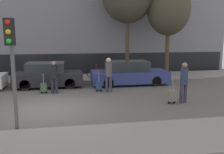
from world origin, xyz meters
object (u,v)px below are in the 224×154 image
(parked_bicycle, at_px, (99,72))
(pedestrian_left, at_px, (54,75))
(parked_car_2, at_px, (129,73))
(pedestrian_right, at_px, (184,80))
(parked_car_1, at_px, (48,76))
(traffic_light, at_px, (11,52))
(trolley_center, at_px, (99,85))
(trolley_right, at_px, (172,96))
(pedestrian_center, at_px, (109,73))
(bare_tree_near_crossing, at_px, (169,9))
(trolley_left, at_px, (44,87))

(parked_bicycle, bearing_deg, pedestrian_left, -126.18)
(parked_car_2, xyz_separation_m, pedestrian_right, (1.40, -4.62, 0.37))
(parked_car_2, bearing_deg, parked_car_1, 178.78)
(parked_car_2, bearing_deg, traffic_light, -127.83)
(pedestrian_left, distance_m, trolley_center, 2.42)
(trolley_center, height_order, pedestrian_right, pedestrian_right)
(parked_car_2, xyz_separation_m, trolley_right, (0.85, -4.65, -0.32))
(pedestrian_center, height_order, bare_tree_near_crossing, bare_tree_near_crossing)
(parked_bicycle, bearing_deg, parked_car_2, -54.44)
(traffic_light, bearing_deg, pedestrian_right, 18.49)
(parked_car_2, relative_size, trolley_right, 4.08)
(parked_car_2, distance_m, parked_bicycle, 2.71)
(parked_car_1, bearing_deg, traffic_light, -93.94)
(pedestrian_center, bearing_deg, parked_car_2, 70.90)
(trolley_left, bearing_deg, pedestrian_center, -4.30)
(parked_bicycle, bearing_deg, trolley_center, -97.20)
(traffic_light, bearing_deg, pedestrian_left, 79.83)
(parked_car_2, xyz_separation_m, bare_tree_near_crossing, (3.26, 1.92, 4.09))
(pedestrian_center, height_order, trolley_right, pedestrian_center)
(pedestrian_right, relative_size, trolley_right, 1.60)
(pedestrian_left, relative_size, parked_bicycle, 0.95)
(trolley_left, height_order, pedestrian_center, pedestrian_center)
(parked_car_1, bearing_deg, parked_bicycle, 32.62)
(pedestrian_right, height_order, traffic_light, traffic_light)
(pedestrian_left, distance_m, trolley_left, 0.84)
(pedestrian_right, bearing_deg, parked_bicycle, 110.50)
(pedestrian_right, distance_m, trolley_right, 0.88)
(trolley_center, height_order, bare_tree_near_crossing, bare_tree_near_crossing)
(pedestrian_left, bearing_deg, parked_car_1, 109.23)
(trolley_right, xyz_separation_m, bare_tree_near_crossing, (2.41, 6.57, 4.41))
(parked_car_1, bearing_deg, pedestrian_center, -30.86)
(trolley_left, height_order, trolley_center, trolley_center)
(trolley_left, xyz_separation_m, pedestrian_center, (3.40, -0.26, 0.73))
(parked_car_2, bearing_deg, trolley_left, -161.92)
(trolley_left, bearing_deg, parked_bicycle, 48.53)
(traffic_light, distance_m, bare_tree_near_crossing, 12.50)
(pedestrian_right, bearing_deg, trolley_right, -179.94)
(trolley_left, xyz_separation_m, parked_bicycle, (3.37, 3.82, 0.17))
(pedestrian_right, bearing_deg, pedestrian_left, 149.94)
(trolley_left, distance_m, trolley_right, 6.54)
(trolley_right, bearing_deg, traffic_light, -160.23)
(parked_car_2, bearing_deg, pedestrian_right, -73.17)
(parked_car_2, relative_size, pedestrian_center, 2.54)
(pedestrian_left, xyz_separation_m, parked_bicycle, (2.83, 3.86, -0.46))
(parked_car_1, xyz_separation_m, pedestrian_center, (3.30, -1.97, 0.39))
(traffic_light, xyz_separation_m, bare_tree_near_crossing, (8.59, 8.79, 2.25))
(parked_car_2, height_order, traffic_light, traffic_light)
(parked_car_1, xyz_separation_m, trolley_left, (-0.09, -1.72, -0.35))
(trolley_center, xyz_separation_m, trolley_right, (2.91, -2.97, 0.02))
(trolley_center, relative_size, pedestrian_right, 0.60)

